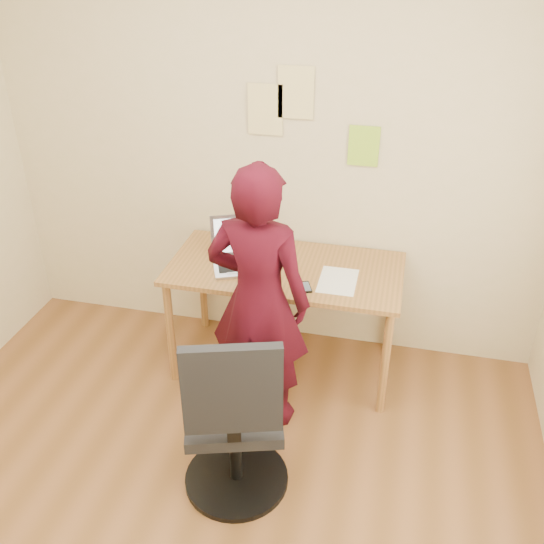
% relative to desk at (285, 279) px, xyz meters
% --- Properties ---
extents(room, '(3.58, 3.58, 2.78)m').
position_rel_desk_xyz_m(room, '(-0.18, -1.38, 0.70)').
color(room, brown).
rests_on(room, ground).
extents(desk, '(1.40, 0.70, 0.74)m').
position_rel_desk_xyz_m(desk, '(0.00, 0.00, 0.00)').
color(desk, '#9E6A36').
rests_on(desk, ground).
extents(laptop, '(0.46, 0.44, 0.26)m').
position_rel_desk_xyz_m(laptop, '(-0.26, -0.01, 0.14)').
color(laptop, '#AFAEB6').
rests_on(laptop, desk).
extents(paper_sheet, '(0.21, 0.31, 0.00)m').
position_rel_desk_xyz_m(paper_sheet, '(0.33, -0.09, 0.09)').
color(paper_sheet, white).
rests_on(paper_sheet, desk).
extents(phone, '(0.10, 0.13, 0.01)m').
position_rel_desk_xyz_m(phone, '(0.16, -0.21, 0.09)').
color(phone, black).
rests_on(phone, desk).
extents(wall_note_left, '(0.21, 0.00, 0.30)m').
position_rel_desk_xyz_m(wall_note_left, '(-0.21, 0.36, 0.92)').
color(wall_note_left, '#F0DC8F').
rests_on(wall_note_left, room).
extents(wall_note_mid, '(0.21, 0.00, 0.30)m').
position_rel_desk_xyz_m(wall_note_mid, '(-0.03, 0.36, 1.03)').
color(wall_note_mid, '#F0DC8F').
rests_on(wall_note_mid, room).
extents(wall_note_right, '(0.18, 0.00, 0.24)m').
position_rel_desk_xyz_m(wall_note_right, '(0.38, 0.36, 0.75)').
color(wall_note_right, '#9FD930').
rests_on(wall_note_right, room).
extents(office_chair, '(0.57, 0.58, 1.04)m').
position_rel_desk_xyz_m(office_chair, '(-0.02, -1.06, -0.21)').
color(office_chair, black).
rests_on(office_chair, ground).
extents(person, '(0.60, 0.43, 1.56)m').
position_rel_desk_xyz_m(person, '(-0.05, -0.47, 0.13)').
color(person, '#370712').
rests_on(person, ground).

